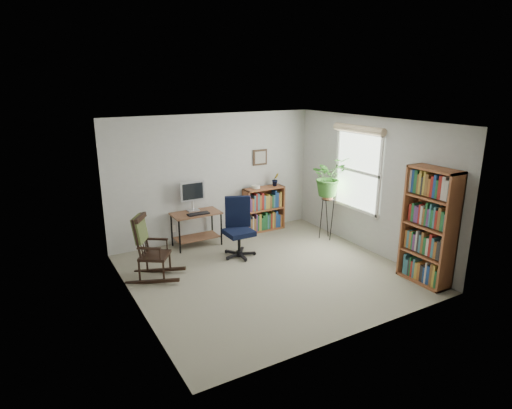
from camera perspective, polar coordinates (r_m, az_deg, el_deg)
floor at (r=6.98m, az=1.66°, el=-9.11°), size 4.20×4.00×0.00m
ceiling at (r=6.33m, az=1.83°, el=10.91°), size 4.20×4.00×0.00m
wall_back at (r=8.27m, az=-5.54°, el=3.69°), size 4.20×0.00×2.40m
wall_front at (r=5.05m, az=13.74°, el=-4.99°), size 4.20×0.00×2.40m
wall_left at (r=5.79m, az=-16.29°, el=-2.44°), size 0.00×4.00×2.40m
wall_right at (r=7.83m, az=14.97°, el=2.49°), size 0.00×4.00×2.40m
window at (r=7.97m, az=13.36°, el=4.31°), size 0.12×1.20×1.50m
desk at (r=8.05m, az=-7.93°, el=-3.27°), size 0.89×0.49×0.64m
monitor at (r=8.00m, az=-8.47°, el=1.09°), size 0.46×0.16×0.56m
keyboard at (r=7.84m, az=-7.69°, el=-1.23°), size 0.40×0.15×0.02m
office_chair at (r=7.42m, az=-2.28°, el=-3.13°), size 0.75×0.75×1.06m
rocking_chair at (r=6.80m, az=-13.42°, el=-5.52°), size 1.05×0.95×1.04m
low_bookshelf at (r=8.76m, az=1.04°, el=-0.59°), size 0.86×0.29×0.90m
tall_bookshelf at (r=6.87m, az=22.07°, el=-2.77°), size 0.33×0.78×1.78m
plant_stand at (r=8.38m, az=9.41°, el=-1.46°), size 0.33×0.33×0.94m
spider_plant at (r=8.12m, az=9.78°, el=6.17°), size 1.69×1.88×1.46m
potted_plant_small at (r=8.78m, az=2.60°, el=2.86°), size 0.13×0.24×0.11m
framed_picture at (r=8.64m, az=0.57°, el=6.30°), size 0.32×0.04×0.32m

